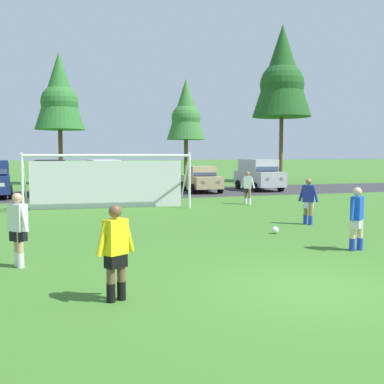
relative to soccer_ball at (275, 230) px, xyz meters
name	(u,v)px	position (x,y,z in m)	size (l,w,h in m)	color
ground_plane	(141,205)	(-2.30, 9.41, -0.11)	(400.00, 400.00, 0.00)	#3D7028
parking_lot_strip	(117,194)	(-2.30, 16.66, -0.11)	(52.00, 8.40, 0.01)	#333335
soccer_ball	(275,230)	(0.00, 0.00, 0.00)	(0.22, 0.22, 0.22)	white
soccer_goal	(108,181)	(-4.01, 8.56, 1.18)	(7.53, 2.45, 2.57)	white
referee	(116,253)	(-5.83, -5.21, 0.71)	(0.72, 0.40, 1.64)	brown
player_striker_near	(248,188)	(2.88, 8.22, 0.71)	(0.67, 0.46, 1.64)	#936B4C
player_midfield_center	(357,219)	(0.74, -2.97, 0.71)	(0.69, 0.44, 1.64)	beige
player_defender_far	(18,230)	(-7.49, -2.13, 0.71)	(0.50, 0.65, 1.64)	tan
player_winger_left	(308,201)	(2.04, 1.38, 0.71)	(0.55, 0.62, 1.64)	#936B4C
parked_car_slot_left	(51,177)	(-6.34, 17.28, 1.00)	(2.30, 4.68, 2.16)	black
parked_car_slot_center_left	(104,176)	(-3.04, 17.58, 1.00)	(2.37, 4.72, 2.16)	silver
parked_car_slot_center	(152,180)	(-0.31, 15.55, 0.77)	(2.16, 4.26, 1.72)	red
parked_car_slot_center_right	(201,179)	(3.22, 16.21, 0.77)	(2.24, 4.30, 1.72)	tan
parked_car_slot_right	(259,174)	(7.62, 16.57, 1.00)	(2.19, 4.63, 2.16)	#B2B2BC
tree_mid_left	(59,94)	(-5.26, 28.01, 7.47)	(4.14, 4.14, 11.03)	brown
tree_center_back	(186,111)	(5.51, 26.89, 6.21)	(3.45, 3.45, 9.20)	brown
tree_mid_right	(282,74)	(14.19, 25.30, 9.71)	(5.35, 5.35, 14.26)	brown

